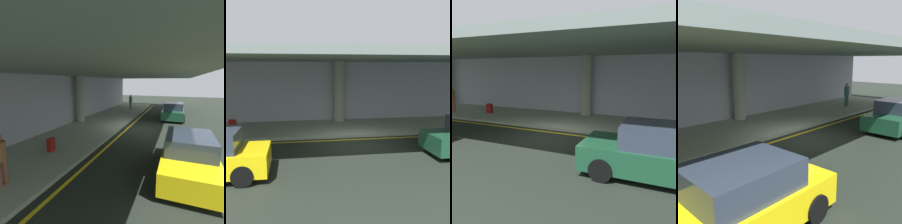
{
  "view_description": "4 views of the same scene",
  "coord_description": "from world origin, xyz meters",
  "views": [
    {
      "loc": [
        -12.29,
        -2.76,
        3.4
      ],
      "look_at": [
        0.76,
        2.23,
        0.96
      ],
      "focal_mm": 28.26,
      "sensor_mm": 36.0,
      "label": 1
    },
    {
      "loc": [
        -2.81,
        -11.92,
        3.4
      ],
      "look_at": [
        -0.4,
        2.63,
        1.04
      ],
      "focal_mm": 44.0,
      "sensor_mm": 36.0,
      "label": 2
    },
    {
      "loc": [
        4.46,
        -8.78,
        2.93
      ],
      "look_at": [
        -0.27,
        1.97,
        0.77
      ],
      "focal_mm": 36.69,
      "sensor_mm": 36.0,
      "label": 3
    },
    {
      "loc": [
        -8.24,
        -7.06,
        3.4
      ],
      "look_at": [
        1.39,
        2.12,
        0.72
      ],
      "focal_mm": 41.02,
      "sensor_mm": 36.0,
      "label": 4
    }
  ],
  "objects": [
    {
      "name": "support_column_left_mid",
      "position": [
        0.0,
        4.7,
        1.97
      ],
      "size": [
        0.66,
        0.66,
        3.65
      ],
      "primitive_type": "cylinder",
      "color": "#969C85",
      "rests_on": "sidewalk"
    },
    {
      "name": "car_yellow_taxi",
      "position": [
        -5.63,
        -3.21,
        0.71
      ],
      "size": [
        4.1,
        1.92,
        1.5
      ],
      "rotation": [
        0.0,
        0.0,
        3.15
      ],
      "color": "yellow",
      "rests_on": "ground"
    },
    {
      "name": "terminal_back_wall",
      "position": [
        0.0,
        5.35,
        1.9
      ],
      "size": [
        26.0,
        0.3,
        3.8
      ],
      "primitive_type": "cube",
      "color": "#ADB1BC",
      "rests_on": "ground"
    },
    {
      "name": "sidewalk",
      "position": [
        0.0,
        3.1,
        0.07
      ],
      "size": [
        26.0,
        4.2,
        0.15
      ],
      "primitive_type": "cube",
      "color": "#97A38B",
      "rests_on": "ground"
    },
    {
      "name": "car_dark_green",
      "position": [
        4.43,
        -2.33,
        0.71
      ],
      "size": [
        4.1,
        1.92,
        1.5
      ],
      "rotation": [
        0.0,
        0.0,
        3.11
      ],
      "color": "#19482E",
      "rests_on": "ground"
    },
    {
      "name": "lane_stripe_yellow",
      "position": [
        0.0,
        0.63,
        0.0
      ],
      "size": [
        26.0,
        0.14,
        0.01
      ],
      "primitive_type": "cube",
      "color": "yellow",
      "rests_on": "ground"
    },
    {
      "name": "person_waiting_for_ride",
      "position": [
        7.73,
        2.55,
        1.11
      ],
      "size": [
        0.38,
        0.38,
        1.68
      ],
      "rotation": [
        0.0,
        0.0,
        4.48
      ],
      "color": "#395A57",
      "rests_on": "sidewalk"
    },
    {
      "name": "ceiling_overhang",
      "position": [
        0.0,
        2.6,
        3.95
      ],
      "size": [
        28.0,
        13.2,
        0.3
      ],
      "primitive_type": "cube",
      "color": "gray",
      "rests_on": "support_column_far_left"
    },
    {
      "name": "ground_plane",
      "position": [
        0.0,
        0.0,
        0.0
      ],
      "size": [
        60.0,
        60.0,
        0.0
      ],
      "primitive_type": "plane",
      "color": "black"
    }
  ]
}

